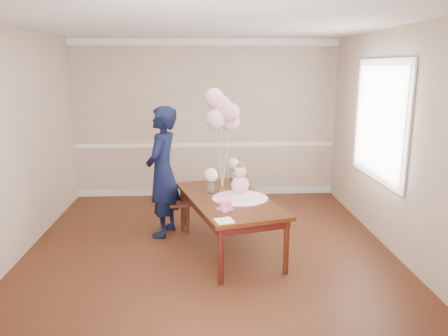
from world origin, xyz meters
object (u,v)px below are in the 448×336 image
Objects in this scene: dining_table_top at (228,200)px; birthday_cake at (225,205)px; dining_chair_seat at (175,202)px; woman at (163,172)px.

dining_table_top is 13.33× the size of birthday_cake.
dining_table_top is 0.45m from birthday_cake.
dining_table_top is at bearing 81.92° from birthday_cake.
dining_chair_seat is 0.50m from woman.
woman is (-0.78, 1.00, 0.14)m from birthday_cake.
dining_table_top is 1.03× the size of woman.
dining_table_top is at bearing -53.80° from dining_chair_seat.
birthday_cake reaches higher than dining_chair_seat.
birthday_cake is at bearing -113.96° from dining_table_top.
woman is at bearing 127.79° from birthday_cake.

